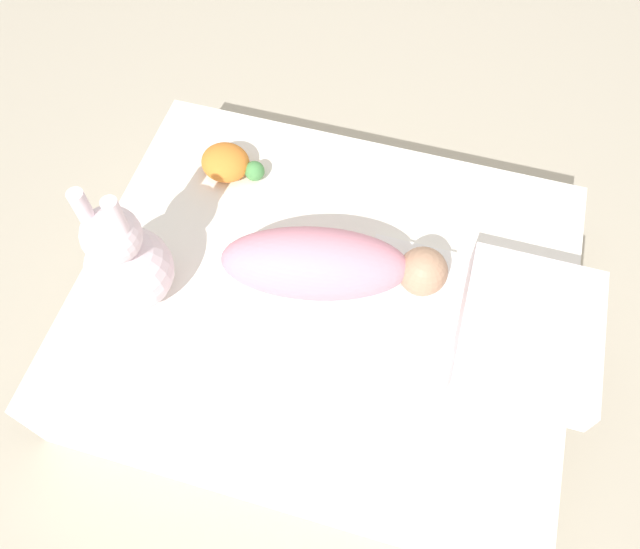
% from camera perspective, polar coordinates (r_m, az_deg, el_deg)
% --- Properties ---
extents(ground_plane, '(12.00, 12.00, 0.00)m').
position_cam_1_polar(ground_plane, '(1.63, 0.41, -5.08)').
color(ground_plane, '#B2A893').
extents(bed_mattress, '(1.12, 0.92, 0.23)m').
position_cam_1_polar(bed_mattress, '(1.53, 0.43, -3.33)').
color(bed_mattress, white).
rests_on(bed_mattress, ground_plane).
extents(burp_cloth, '(0.19, 0.22, 0.02)m').
position_cam_1_polar(burp_cloth, '(1.44, 7.87, -0.83)').
color(burp_cloth, white).
rests_on(burp_cloth, bed_mattress).
extents(swaddled_baby, '(0.51, 0.25, 0.16)m').
position_cam_1_polar(swaddled_baby, '(1.37, 0.59, 0.93)').
color(swaddled_baby, pink).
rests_on(swaddled_baby, bed_mattress).
extents(pillow, '(0.29, 0.34, 0.09)m').
position_cam_1_polar(pillow, '(1.41, 18.49, -5.06)').
color(pillow, white).
rests_on(pillow, bed_mattress).
extents(bunny_plush, '(0.19, 0.19, 0.35)m').
position_cam_1_polar(bunny_plush, '(1.38, -17.36, 1.09)').
color(bunny_plush, silver).
rests_on(bunny_plush, bed_mattress).
extents(turtle_plush, '(0.16, 0.11, 0.08)m').
position_cam_1_polar(turtle_plush, '(1.60, -8.37, 10.03)').
color(turtle_plush, orange).
rests_on(turtle_plush, bed_mattress).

